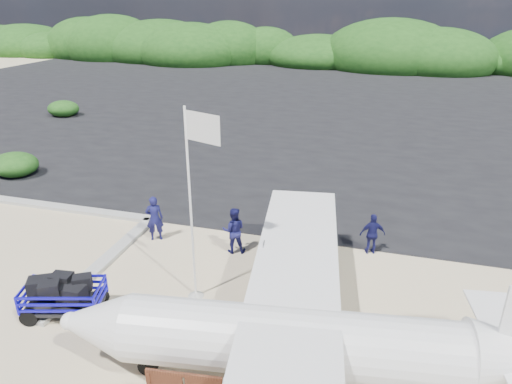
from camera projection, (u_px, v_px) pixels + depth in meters
ground at (206, 310)px, 13.90m from camera, size 160.00×160.00×0.00m
asphalt_apron at (330, 105)px, 40.45m from camera, size 90.00×50.00×0.04m
lagoon at (1, 246)px, 17.46m from camera, size 9.00×7.00×0.40m
vegetation_band at (353, 66)px, 62.57m from camera, size 124.00×8.00×4.40m
baggage_cart at (67, 314)px, 13.73m from camera, size 2.74×2.01×1.23m
flagpole at (196, 296)px, 14.58m from camera, size 1.33×0.90×6.12m
crew_a at (154, 218)px, 17.63m from camera, size 0.79×0.68×1.83m
crew_b at (234, 230)px, 16.78m from camera, size 1.02×0.89×1.78m
crew_c at (372, 234)px, 16.72m from camera, size 1.00×0.62×1.58m
aircraft_small at (246, 96)px, 44.13m from camera, size 11.25×11.25×2.86m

